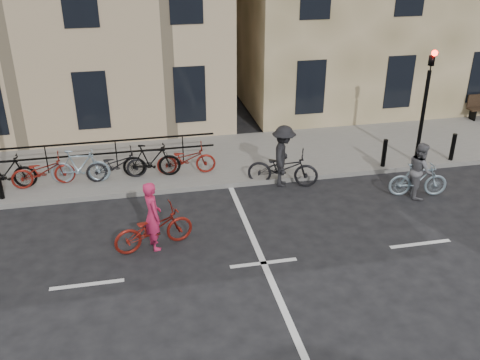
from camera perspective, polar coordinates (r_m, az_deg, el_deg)
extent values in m
plane|color=black|center=(12.64, 2.53, -8.85)|extent=(120.00, 120.00, 0.00)
cube|color=slate|center=(17.60, -15.15, 1.05)|extent=(46.00, 4.00, 0.15)
cylinder|color=black|center=(17.80, 18.87, 6.30)|extent=(0.12, 0.12, 3.00)
imported|color=black|center=(17.29, 19.80, 12.38)|extent=(0.15, 0.18, 0.90)
sphere|color=#FF0C05|center=(17.17, 20.06, 12.60)|extent=(0.18, 0.18, 0.18)
cylinder|color=black|center=(17.51, 15.14, 2.80)|extent=(0.14, 0.14, 0.90)
cylinder|color=black|center=(18.69, 21.76, 3.29)|extent=(0.14, 0.14, 0.90)
cube|color=black|center=(23.04, 23.56, 6.40)|extent=(0.06, 0.38, 0.40)
cube|color=black|center=(17.32, -16.52, 2.46)|extent=(8.30, 0.04, 0.95)
imported|color=black|center=(16.82, -23.81, 0.73)|extent=(1.75, 0.49, 1.05)
imported|color=maroon|center=(16.64, -20.27, 0.91)|extent=(1.80, 0.63, 0.95)
imported|color=#7F97A7|center=(16.48, -16.71, 1.41)|extent=(1.75, 0.49, 1.05)
imported|color=black|center=(16.43, -13.05, 1.58)|extent=(1.80, 0.63, 0.95)
imported|color=black|center=(16.40, -9.41, 2.07)|extent=(1.75, 0.49, 1.05)
imported|color=maroon|center=(16.48, -5.76, 2.23)|extent=(1.80, 0.63, 0.95)
imported|color=maroon|center=(13.10, -9.20, -5.14)|extent=(2.08, 1.17, 1.03)
imported|color=#C52251|center=(12.93, -9.31, -3.77)|extent=(0.57, 0.73, 1.75)
imported|color=#7F97A7|center=(16.18, 18.49, 0.03)|extent=(1.74, 0.79, 1.01)
imported|color=slate|center=(16.06, 18.64, 1.02)|extent=(0.76, 0.89, 1.63)
imported|color=black|center=(16.02, 4.59, 1.28)|extent=(2.24, 1.42, 1.11)
imported|color=black|center=(15.86, 4.64, 2.55)|extent=(1.07, 1.38, 1.88)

